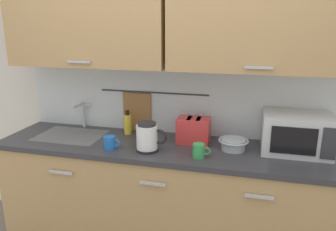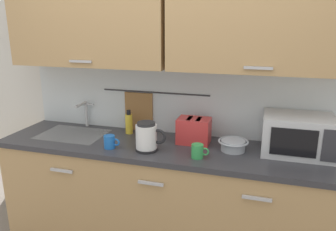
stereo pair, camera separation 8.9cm
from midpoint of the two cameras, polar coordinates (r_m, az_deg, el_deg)
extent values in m
cube|color=tan|center=(2.65, -1.56, -14.64)|extent=(2.50, 0.60, 0.86)
cube|color=#B7B7BC|center=(2.53, -19.05, -9.31)|extent=(0.18, 0.02, 0.02)
cube|color=#B7B7BC|center=(2.24, -3.85, -11.71)|extent=(0.18, 0.02, 0.02)
cube|color=#B7B7BC|center=(2.15, 14.35, -13.49)|extent=(0.18, 0.02, 0.02)
cube|color=#333338|center=(2.46, -1.64, -5.55)|extent=(2.53, 0.63, 0.04)
cube|color=#9EA0A5|center=(2.79, -17.31, -4.17)|extent=(0.52, 0.38, 0.09)
cube|color=silver|center=(2.66, 0.26, 4.44)|extent=(3.70, 0.06, 2.50)
cube|color=silver|center=(2.64, 0.06, 2.69)|extent=(2.50, 0.01, 0.55)
cube|color=tan|center=(2.65, -14.73, 15.88)|extent=(1.24, 0.33, 0.70)
cube|color=#B7B7BC|center=(2.52, -16.17, 8.94)|extent=(0.18, 0.01, 0.02)
cube|color=tan|center=(2.33, 14.88, 15.93)|extent=(1.24, 0.33, 0.70)
cube|color=#B7B7BC|center=(2.17, 14.32, 8.07)|extent=(0.18, 0.01, 0.02)
cylinder|color=#333338|center=(2.66, -3.49, 3.99)|extent=(0.90, 0.01, 0.01)
cube|color=olive|center=(2.75, -6.27, 0.43)|extent=(0.24, 0.02, 0.34)
cylinder|color=#B2B5BA|center=(2.93, -15.25, 0.14)|extent=(0.03, 0.03, 0.22)
cylinder|color=#B2B5BA|center=(2.84, -16.17, 1.66)|extent=(0.02, 0.16, 0.02)
cube|color=#B2B5BA|center=(2.89, -14.68, 1.80)|extent=(0.07, 0.02, 0.01)
cube|color=silver|center=(2.44, 20.38, -2.87)|extent=(0.46, 0.34, 0.27)
cube|color=black|center=(2.27, 19.91, -4.18)|extent=(0.29, 0.01, 0.18)
cube|color=#2D2D33|center=(2.31, 25.22, -4.49)|extent=(0.09, 0.01, 0.21)
cylinder|color=black|center=(2.35, -4.70, -5.88)|extent=(0.16, 0.16, 0.02)
cylinder|color=white|center=(2.31, -4.75, -3.72)|extent=(0.15, 0.15, 0.17)
cylinder|color=#262628|center=(2.28, -4.81, -1.47)|extent=(0.13, 0.13, 0.02)
torus|color=black|center=(2.28, -2.55, -3.72)|extent=(0.11, 0.02, 0.11)
cylinder|color=yellow|center=(2.69, -7.94, -1.54)|extent=(0.06, 0.06, 0.16)
cylinder|color=black|center=(2.66, -8.02, 0.48)|extent=(0.03, 0.03, 0.04)
cylinder|color=blue|center=(2.40, -11.15, -4.63)|extent=(0.08, 0.08, 0.09)
torus|color=blue|center=(2.38, -10.01, -4.72)|extent=(0.06, 0.01, 0.06)
cylinder|color=#A5ADB7|center=(2.38, 10.20, -5.01)|extent=(0.17, 0.17, 0.07)
torus|color=#A5ADB7|center=(2.37, 10.24, -4.30)|extent=(0.21, 0.21, 0.01)
cube|color=red|center=(2.47, 3.44, -2.61)|extent=(0.24, 0.17, 0.19)
cube|color=black|center=(2.45, 2.67, -0.57)|extent=(0.03, 0.12, 0.01)
cube|color=black|center=(2.44, 4.28, -0.68)|extent=(0.03, 0.12, 0.01)
cube|color=black|center=(2.49, 0.55, -1.76)|extent=(0.02, 0.02, 0.02)
cylinder|color=green|center=(2.22, 4.19, -6.10)|extent=(0.08, 0.08, 0.09)
torus|color=green|center=(2.21, 5.53, -6.17)|extent=(0.06, 0.01, 0.06)
camera|label=1|loc=(0.04, -91.06, -0.30)|focal=35.16mm
camera|label=2|loc=(0.04, 88.94, 0.30)|focal=35.16mm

